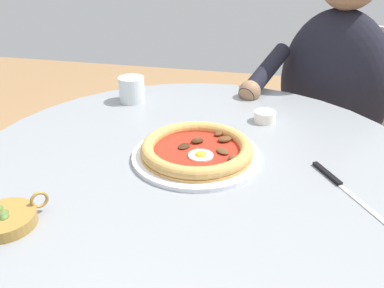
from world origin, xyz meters
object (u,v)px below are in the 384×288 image
Objects in this scene: dining_table at (196,203)px; diner_person at (324,135)px; pizza_on_plate at (197,151)px; steak_knife at (337,182)px; ramekin_capers at (265,116)px; cafe_chair_diner at (342,122)px; water_glass at (132,91)px; olive_pan at (6,219)px.

dining_table is 0.93× the size of diner_person.
pizza_on_plate is 0.31m from steak_knife.
ramekin_capers is 0.62m from cafe_chair_diner.
diner_person reaches higher than ramekin_capers.
dining_table is 0.34m from steak_knife.
cafe_chair_diner reaches higher than steak_knife.
steak_knife is at bearing 58.69° from water_glass.
water_glass is at bearing -99.10° from ramekin_capers.
ramekin_capers is 0.48m from diner_person.
diner_person reaches higher than cafe_chair_diner.
diner_person reaches higher than olive_pan.
ramekin_capers is 0.07× the size of cafe_chair_diner.
dining_table is 9.27× the size of olive_pan.
steak_knife is 0.23× the size of cafe_chair_diner.
dining_table is 17.89× the size of ramekin_capers.
cafe_chair_diner is at bearing 122.76° from water_glass.
dining_table is 0.44m from olive_pan.
cafe_chair_diner is at bearing 146.98° from olive_pan.
pizza_on_plate is 0.89m from cafe_chair_diner.
cafe_chair_diner is (-0.51, 0.28, -0.21)m from ramekin_capers.
olive_pan reaches higher than pizza_on_plate.
steak_knife is 0.65m from olive_pan.
dining_table is at bearing -28.96° from diner_person.
olive_pan is 1.30m from cafe_chair_diner.
steak_knife is (0.04, 0.31, -0.01)m from pizza_on_plate.
ramekin_capers is at bearing 150.42° from dining_table.
ramekin_capers is (-0.25, 0.14, -0.00)m from pizza_on_plate.
pizza_on_plate is at bearing -97.40° from steak_knife.
steak_knife is at bearing 82.12° from dining_table.
water_glass is at bearing -138.86° from pizza_on_plate.
olive_pan is at bearing -0.42° from water_glass.
cafe_chair_diner reaches higher than dining_table.
water_glass is 0.63m from olive_pan.
cafe_chair_diner is (-1.07, 0.70, -0.21)m from olive_pan.
dining_table is at bearing -29.58° from ramekin_capers.
olive_pan is (0.31, -0.28, -0.01)m from pizza_on_plate.
olive_pan is (0.63, -0.00, -0.02)m from water_glass.
water_glass reaches higher than olive_pan.
pizza_on_plate is at bearing 138.58° from olive_pan.
steak_knife is at bearing 115.22° from olive_pan.
steak_knife reaches higher than dining_table.
olive_pan reaches higher than dining_table.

